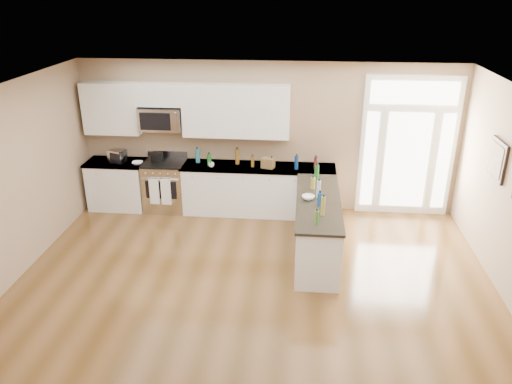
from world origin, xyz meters
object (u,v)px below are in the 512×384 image
peninsula_cabinet (317,229)px  toaster_oven (117,156)px  stockpot (157,157)px  kitchen_range (166,186)px

peninsula_cabinet → toaster_oven: toaster_oven is taller
stockpot → toaster_oven: size_ratio=0.83×
stockpot → toaster_oven: bearing=-171.8°
kitchen_range → stockpot: (-0.14, 0.05, 0.56)m
kitchen_range → stockpot: size_ratio=4.47×
peninsula_cabinet → stockpot: bearing=153.4°
toaster_oven → kitchen_range: bearing=21.8°
toaster_oven → peninsula_cabinet: bearing=-2.3°
kitchen_range → stockpot: bearing=160.4°
kitchen_range → toaster_oven: (-0.87, -0.05, 0.58)m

